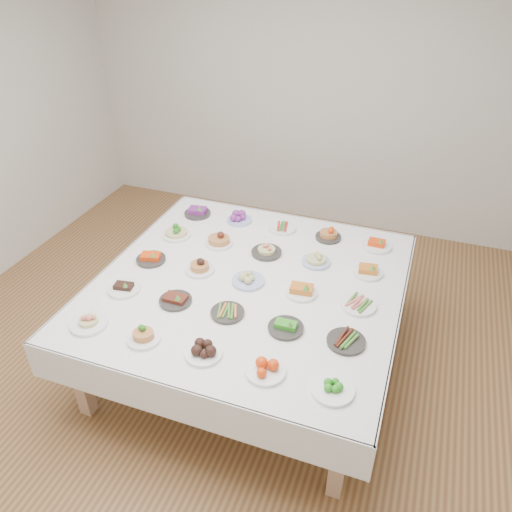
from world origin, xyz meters
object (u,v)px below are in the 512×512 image
(dish_0, at_px, (88,319))
(dish_12, at_px, (248,278))
(dish_24, at_px, (377,243))
(display_table, at_px, (249,289))

(dish_0, relative_size, dish_12, 1.02)
(dish_24, bearing_deg, display_table, -135.12)
(dish_12, distance_m, dish_24, 1.12)
(dish_0, height_order, dish_12, dish_0)
(display_table, height_order, dish_12, dish_12)
(dish_12, height_order, dish_24, dish_24)
(display_table, relative_size, dish_12, 9.31)
(display_table, height_order, dish_24, dish_24)
(dish_0, xyz_separation_m, dish_24, (1.58, 1.58, -0.02))
(dish_0, relative_size, dish_24, 1.00)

